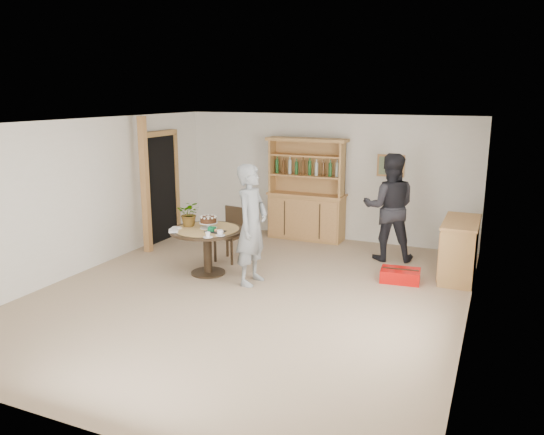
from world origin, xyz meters
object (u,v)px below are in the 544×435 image
at_px(dining_chair, 232,230).
at_px(adult_person, 389,207).
at_px(sideboard, 460,249).
at_px(dining_table, 207,238).
at_px(hutch, 307,205).
at_px(teen_boy, 252,225).
at_px(red_suitcase, 400,275).

distance_m(dining_chair, adult_person, 2.79).
bearing_deg(sideboard, dining_table, -159.03).
height_order(hutch, teen_boy, hutch).
height_order(dining_table, dining_chair, dining_chair).
height_order(sideboard, dining_chair, dining_chair).
bearing_deg(dining_chair, hutch, 77.03).
bearing_deg(dining_table, hutch, 74.72).
distance_m(dining_table, red_suitcase, 3.13).
bearing_deg(dining_table, teen_boy, -6.71).
relative_size(teen_boy, adult_person, 0.98).
bearing_deg(teen_boy, adult_person, -36.95).
xyz_separation_m(dining_chair, teen_boy, (0.84, -0.93, 0.40)).
bearing_deg(red_suitcase, dining_table, -169.52).
xyz_separation_m(adult_person, red_suitcase, (0.43, -1.09, -0.85)).
height_order(adult_person, red_suitcase, adult_person).
distance_m(dining_table, adult_person, 3.22).
height_order(sideboard, dining_table, sideboard).
bearing_deg(dining_table, sideboard, 20.97).
distance_m(hutch, dining_table, 2.79).
distance_m(hutch, teen_boy, 2.80).
bearing_deg(adult_person, dining_table, 23.90).
height_order(dining_chair, teen_boy, teen_boy).
xyz_separation_m(hutch, red_suitcase, (2.23, -1.81, -0.59)).
height_order(sideboard, teen_boy, teen_boy).
height_order(hutch, sideboard, hutch).
bearing_deg(dining_chair, dining_table, -82.51).
bearing_deg(hutch, dining_table, -105.28).
height_order(dining_table, adult_person, adult_person).
relative_size(sideboard, adult_person, 0.67).
xyz_separation_m(dining_table, teen_boy, (0.85, -0.10, 0.33)).
xyz_separation_m(hutch, adult_person, (1.80, -0.72, 0.26)).
relative_size(adult_person, red_suitcase, 2.97).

